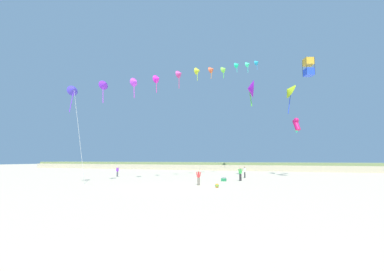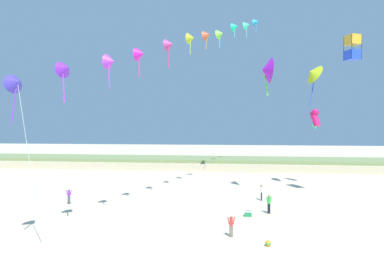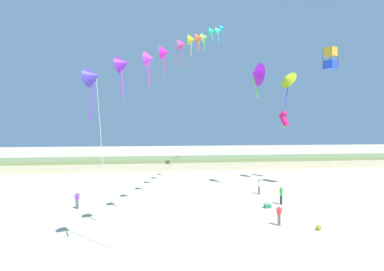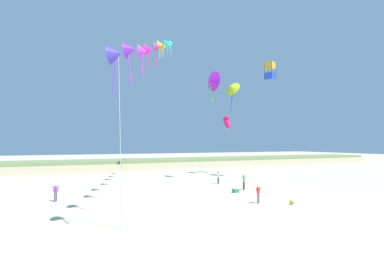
# 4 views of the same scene
# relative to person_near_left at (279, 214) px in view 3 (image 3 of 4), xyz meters

# --- Properties ---
(ground_plane) EXTENTS (240.00, 240.00, 0.00)m
(ground_plane) POSITION_rel_person_near_left_xyz_m (-2.00, -2.35, -0.87)
(ground_plane) COLOR beige
(dune_ridge) EXTENTS (120.00, 10.96, 1.78)m
(dune_ridge) POSITION_rel_person_near_left_xyz_m (-2.00, 37.94, 0.02)
(dune_ridge) COLOR beige
(dune_ridge) RESTS_ON ground
(person_near_left) EXTENTS (0.53, 0.20, 1.50)m
(person_near_left) POSITION_rel_person_near_left_xyz_m (0.00, 0.00, 0.00)
(person_near_left) COLOR #726656
(person_near_left) RESTS_ON ground
(person_near_right) EXTENTS (0.21, 0.55, 1.56)m
(person_near_right) POSITION_rel_person_near_left_xyz_m (2.76, 11.62, 0.03)
(person_near_right) COLOR black
(person_near_right) RESTS_ON ground
(person_mid_center) EXTENTS (0.52, 0.38, 1.63)m
(person_mid_center) POSITION_rel_person_near_left_xyz_m (3.01, 6.52, 0.07)
(person_mid_center) COLOR black
(person_mid_center) RESTS_ON ground
(person_far_left) EXTENTS (0.53, 0.20, 1.50)m
(person_far_left) POSITION_rel_person_near_left_xyz_m (-15.16, 7.68, -0.00)
(person_far_left) COLOR #474C56
(person_far_left) RESTS_ON ground
(kite_banner_string) EXTENTS (16.71, 34.26, 23.17)m
(kite_banner_string) POSITION_rel_person_near_left_xyz_m (-4.54, 12.42, 15.20)
(kite_banner_string) COLOR #4838CD
(large_kite_low_lead) EXTENTS (1.45, 2.81, 4.12)m
(large_kite_low_lead) POSITION_rel_person_near_left_xyz_m (3.41, 14.58, 12.33)
(large_kite_low_lead) COLOR #A21ACE
(large_kite_mid_trail) EXTENTS (2.55, 2.84, 4.93)m
(large_kite_mid_trail) POSITION_rel_person_near_left_xyz_m (8.92, 18.35, 12.49)
(large_kite_mid_trail) COLOR #B1D21E
(large_kite_high_solo) EXTENTS (1.48, 1.48, 2.38)m
(large_kite_high_solo) POSITION_rel_person_near_left_xyz_m (11.36, 12.43, 13.95)
(large_kite_high_solo) COLOR blue
(large_kite_outer_drift) EXTENTS (1.52, 1.68, 2.57)m
(large_kite_outer_drift) POSITION_rel_person_near_left_xyz_m (9.94, 21.50, 7.40)
(large_kite_outer_drift) COLOR #DF1663
(beach_cooler) EXTENTS (0.58, 0.41, 0.46)m
(beach_cooler) POSITION_rel_person_near_left_xyz_m (1.26, 5.39, -0.66)
(beach_cooler) COLOR #23844C
(beach_cooler) RESTS_ON ground
(beach_ball) EXTENTS (0.36, 0.36, 0.36)m
(beach_ball) POSITION_rel_person_near_left_xyz_m (2.23, -1.43, -0.69)
(beach_ball) COLOR orange
(beach_ball) RESTS_ON ground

